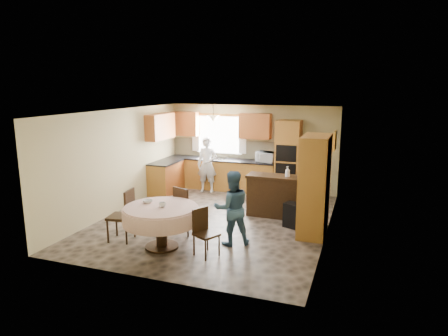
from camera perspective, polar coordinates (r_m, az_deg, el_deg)
floor at (r=9.29m, az=-1.27°, el=-7.48°), size 5.00×6.00×0.01m
ceiling at (r=8.79m, az=-1.35°, el=8.10°), size 5.00×6.00×0.01m
wall_back at (r=11.76m, az=3.93°, el=2.89°), size 5.00×0.02×2.50m
wall_front at (r=6.33m, az=-11.10°, el=-5.11°), size 5.00×0.02×2.50m
wall_left at (r=10.11m, az=-14.67°, el=1.06°), size 0.02×6.00×2.50m
wall_right at (r=8.41m, az=14.82°, el=-1.07°), size 0.02×6.00×2.50m
window at (r=12.00m, az=-0.69°, el=4.79°), size 1.40×0.03×1.10m
curtain_left at (r=12.23m, az=-4.08°, el=5.13°), size 0.22×0.02×1.15m
curtain_right at (r=11.71m, az=2.68°, el=4.85°), size 0.22×0.02×1.15m
base_cab_back at (r=11.89m, az=-0.47°, el=-0.96°), size 3.30×0.60×0.88m
counter_back at (r=11.80m, az=-0.47°, el=1.22°), size 3.30×0.64×0.04m
base_cab_left at (r=11.63m, az=-8.27°, el=-1.38°), size 0.60×1.20×0.88m
counter_left at (r=11.53m, az=-8.33°, el=0.85°), size 0.64×1.20×0.04m
backsplash at (r=12.02m, az=0.00°, el=2.77°), size 3.30×0.02×0.55m
wall_cab_left at (r=12.24m, az=-5.57°, el=6.33°), size 0.85×0.33×0.72m
wall_cab_right at (r=11.48m, az=4.47°, el=5.99°), size 0.90×0.33×0.72m
wall_cab_side at (r=11.45m, az=-9.08°, el=5.86°), size 0.33×1.20×0.72m
oven_tower at (r=11.24m, az=9.13°, el=1.37°), size 0.66×0.62×2.12m
oven_upper at (r=10.90m, az=8.86°, el=2.07°), size 0.56×0.01×0.45m
oven_lower at (r=10.99m, az=8.78°, el=-0.50°), size 0.56×0.01×0.45m
pendant at (r=11.50m, az=-1.53°, el=7.08°), size 0.36×0.36×0.18m
sideboard at (r=9.53m, az=7.20°, el=-4.14°), size 1.31×0.56×0.93m
space_heater at (r=8.90m, az=9.92°, el=-6.68°), size 0.47×0.40×0.54m
cupboard at (r=8.42m, az=12.80°, el=-2.45°), size 0.54×1.08×2.07m
dining_table at (r=7.69m, az=-9.00°, el=-6.73°), size 1.44×1.44×0.82m
chair_left at (r=8.21m, az=-14.03°, el=-6.20°), size 0.52×0.52×1.05m
chair_back at (r=8.38m, az=-5.62°, el=-5.69°), size 0.56×0.56×1.01m
chair_right at (r=7.36m, az=-2.90°, el=-8.76°), size 0.51×0.51×0.87m
framed_picture at (r=9.67m, az=15.52°, el=3.81°), size 0.06×0.52×0.43m
microwave at (r=11.32m, az=6.06°, el=1.57°), size 0.59×0.45×0.30m
person_sink at (r=11.54m, az=-2.42°, el=0.47°), size 0.62×0.45×1.60m
person_dining at (r=7.75m, az=1.13°, el=-5.73°), size 0.90×0.84×1.47m
bowl_sideboard at (r=9.50m, az=5.02°, el=-1.10°), size 0.25×0.25×0.05m
bottle_sideboard at (r=9.33m, az=9.07°, el=-0.66°), size 0.15×0.15×0.30m
cup_table at (r=7.57m, az=-8.79°, el=-5.21°), size 0.14×0.14×0.10m
bowl_table at (r=7.90m, az=-10.86°, el=-4.71°), size 0.21×0.21×0.06m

